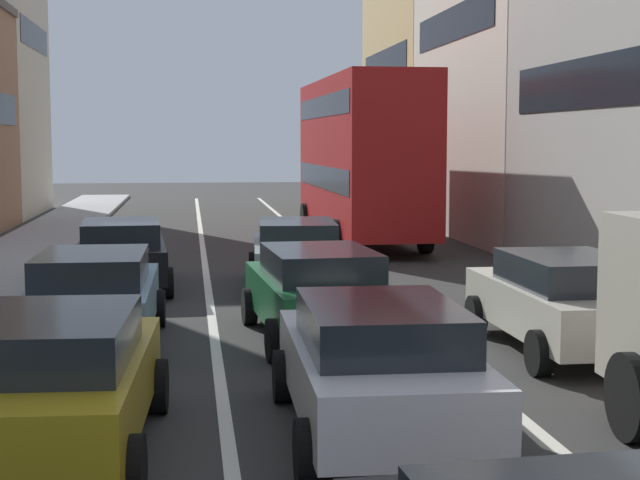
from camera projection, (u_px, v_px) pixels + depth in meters
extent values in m
cube|color=silver|center=(206.00, 273.00, 23.38)|extent=(0.16, 60.00, 0.01)
cube|color=silver|center=(345.00, 270.00, 23.83)|extent=(0.16, 60.00, 0.01)
cube|color=black|center=(35.00, 36.00, 41.02)|extent=(0.02, 7.04, 1.10)
cube|color=tan|center=(463.00, 77.00, 42.54)|extent=(7.00, 10.90, 11.89)
cube|color=black|center=(384.00, 62.00, 42.01)|extent=(0.02, 8.80, 1.10)
cube|color=beige|center=(556.00, 45.00, 31.67)|extent=(7.00, 10.90, 12.56)
cube|color=black|center=(452.00, 24.00, 31.13)|extent=(0.02, 8.80, 1.10)
cube|color=black|center=(590.00, 82.00, 20.55)|extent=(0.02, 8.80, 1.10)
cylinder|color=black|center=(635.00, 397.00, 10.29)|extent=(0.33, 0.97, 0.96)
cube|color=silver|center=(378.00, 375.00, 10.49)|extent=(1.88, 4.33, 0.70)
cube|color=#1E2328|center=(381.00, 327.00, 10.23)|extent=(1.63, 2.44, 0.52)
cylinder|color=black|center=(283.00, 376.00, 11.86)|extent=(0.23, 0.64, 0.64)
cylinder|color=black|center=(430.00, 372.00, 12.07)|extent=(0.23, 0.64, 0.64)
cylinder|color=black|center=(307.00, 452.00, 8.97)|extent=(0.23, 0.64, 0.64)
cylinder|color=black|center=(500.00, 445.00, 9.18)|extent=(0.23, 0.64, 0.64)
cube|color=#B29319|center=(54.00, 391.00, 9.81)|extent=(2.00, 4.38, 0.70)
cube|color=#1E2328|center=(49.00, 341.00, 9.55)|extent=(1.69, 2.48, 0.52)
cylinder|color=black|center=(158.00, 386.00, 11.37)|extent=(0.25, 0.65, 0.64)
cylinder|color=black|center=(132.00, 470.00, 8.48)|extent=(0.25, 0.65, 0.64)
cube|color=#19592D|center=(318.00, 298.00, 15.55)|extent=(2.07, 4.41, 0.70)
cube|color=#1E2328|center=(320.00, 265.00, 15.29)|extent=(1.73, 2.50, 0.52)
cylinder|color=black|center=(249.00, 306.00, 16.83)|extent=(0.26, 0.65, 0.64)
cylinder|color=black|center=(352.00, 303.00, 17.19)|extent=(0.26, 0.65, 0.64)
cylinder|color=black|center=(275.00, 340.00, 13.98)|extent=(0.26, 0.65, 0.64)
cylinder|color=black|center=(398.00, 335.00, 14.33)|extent=(0.26, 0.65, 0.64)
cube|color=#759EB7|center=(94.00, 304.00, 15.03)|extent=(1.84, 4.32, 0.70)
cube|color=#1E2328|center=(92.00, 270.00, 14.77)|extent=(1.61, 2.42, 0.52)
cylinder|color=black|center=(49.00, 311.00, 16.39)|extent=(0.23, 0.64, 0.64)
cylinder|color=black|center=(159.00, 308.00, 16.62)|extent=(0.23, 0.64, 0.64)
cylinder|color=black|center=(17.00, 347.00, 13.51)|extent=(0.23, 0.64, 0.64)
cylinder|color=black|center=(150.00, 344.00, 13.74)|extent=(0.23, 0.64, 0.64)
cube|color=gray|center=(296.00, 258.00, 20.84)|extent=(2.07, 4.41, 0.70)
cube|color=#1E2328|center=(297.00, 233.00, 20.58)|extent=(1.73, 2.50, 0.52)
cylinder|color=black|center=(254.00, 266.00, 22.26)|extent=(0.26, 0.65, 0.64)
cylinder|color=black|center=(333.00, 265.00, 22.39)|extent=(0.26, 0.65, 0.64)
cylinder|color=black|center=(254.00, 285.00, 19.36)|extent=(0.26, 0.65, 0.64)
cylinder|color=black|center=(345.00, 284.00, 19.49)|extent=(0.26, 0.65, 0.64)
cube|color=black|center=(122.00, 258.00, 20.81)|extent=(2.04, 4.40, 0.70)
cube|color=#1E2328|center=(121.00, 233.00, 20.55)|extent=(1.72, 2.50, 0.52)
cylinder|color=black|center=(82.00, 267.00, 22.09)|extent=(0.26, 0.65, 0.64)
cylinder|color=black|center=(163.00, 265.00, 22.44)|extent=(0.26, 0.65, 0.64)
cylinder|color=black|center=(74.00, 286.00, 19.24)|extent=(0.26, 0.65, 0.64)
cylinder|color=black|center=(168.00, 283.00, 19.59)|extent=(0.26, 0.65, 0.64)
cube|color=beige|center=(564.00, 308.00, 14.68)|extent=(1.81, 4.30, 0.70)
cube|color=#1E2328|center=(570.00, 273.00, 14.42)|extent=(1.59, 2.41, 0.52)
cylinder|color=black|center=(476.00, 315.00, 16.03)|extent=(0.22, 0.64, 0.64)
cylinder|color=black|center=(582.00, 312.00, 16.28)|extent=(0.22, 0.64, 0.64)
cylinder|color=black|center=(539.00, 353.00, 13.15)|extent=(0.22, 0.64, 0.64)
cube|color=#B21919|center=(361.00, 188.00, 30.20)|extent=(2.62, 10.53, 2.40)
cube|color=black|center=(361.00, 177.00, 30.16)|extent=(2.64, 9.90, 0.70)
cube|color=#B21919|center=(362.00, 115.00, 29.96)|extent=(2.62, 10.53, 2.16)
cube|color=black|center=(362.00, 107.00, 29.94)|extent=(2.64, 9.90, 0.64)
cylinder|color=black|center=(306.00, 217.00, 33.86)|extent=(0.31, 1.00, 1.00)
cylinder|color=black|center=(376.00, 217.00, 34.22)|extent=(0.31, 1.00, 1.00)
cylinder|color=black|center=(338.00, 237.00, 27.04)|extent=(0.31, 1.00, 1.00)
cylinder|color=black|center=(425.00, 236.00, 27.40)|extent=(0.31, 1.00, 1.00)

